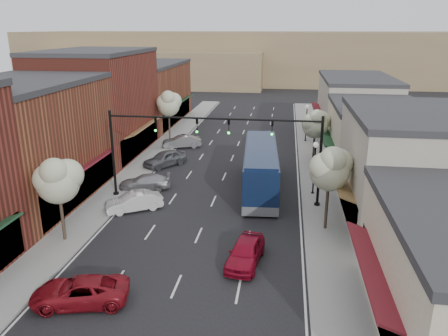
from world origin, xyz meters
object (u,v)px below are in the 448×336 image
at_px(tree_right_far, 316,123).
at_px(tree_right_near, 331,168).
at_px(lamp_post_near, 315,160).
at_px(parked_car_d, 165,158).
at_px(parked_car_a, 80,292).
at_px(parked_car_e, 182,142).
at_px(tree_left_near, 58,179).
at_px(parked_car_b, 134,202).
at_px(signal_mast_left, 141,142).
at_px(lamp_post_far, 307,117).
at_px(coach_bus, 261,168).
at_px(red_hatchback, 245,252).
at_px(tree_left_far, 169,103).
at_px(parked_car_c, 145,182).
at_px(signal_mast_right, 288,147).

bearing_deg(tree_right_far, tree_right_near, -90.00).
relative_size(lamp_post_near, parked_car_d, 0.97).
xyz_separation_m(parked_car_a, parked_car_e, (-1.88, 29.47, 0.04)).
xyz_separation_m(tree_right_near, parked_car_e, (-14.55, 19.43, -3.75)).
xyz_separation_m(tree_left_near, parked_car_b, (2.69, 5.44, -3.53)).
distance_m(tree_right_far, parked_car_d, 15.32).
distance_m(signal_mast_left, tree_right_near, 14.55).
height_order(lamp_post_far, coach_bus, lamp_post_far).
bearing_deg(parked_car_b, parked_car_e, 150.88).
height_order(red_hatchback, parked_car_b, red_hatchback).
bearing_deg(tree_left_near, lamp_post_far, 60.22).
distance_m(tree_right_far, red_hatchback, 21.89).
relative_size(tree_right_far, parked_car_a, 1.14).
distance_m(tree_right_far, coach_bus, 10.26).
height_order(lamp_post_far, parked_car_e, lamp_post_far).
xyz_separation_m(tree_left_far, parked_car_e, (2.05, -2.57, -3.90)).
xyz_separation_m(parked_car_a, parked_car_c, (-1.88, 15.98, -0.04)).
xyz_separation_m(tree_left_near, red_hatchback, (11.64, -1.07, -3.49)).
height_order(tree_right_far, parked_car_d, tree_right_far).
distance_m(coach_bus, parked_car_e, 15.62).
relative_size(signal_mast_right, parked_car_a, 1.72).
relative_size(tree_left_far, parked_car_a, 1.29).
relative_size(lamp_post_near, parked_car_a, 0.93).
height_order(signal_mast_right, signal_mast_left, same).
relative_size(parked_car_a, parked_car_c, 1.12).
distance_m(tree_right_near, parked_car_a, 16.60).
bearing_deg(parked_car_d, signal_mast_right, 1.78).
distance_m(tree_right_far, parked_car_b, 20.41).
xyz_separation_m(signal_mast_right, parked_car_d, (-11.82, 8.36, -3.85)).
xyz_separation_m(tree_right_near, tree_left_near, (-16.60, -4.00, -0.23)).
xyz_separation_m(tree_left_near, parked_car_e, (2.05, 23.43, -3.52)).
bearing_deg(parked_car_c, parked_car_b, -4.10).
bearing_deg(parked_car_c, tree_left_near, -23.80).
height_order(tree_right_near, coach_bus, tree_right_near).
bearing_deg(lamp_post_far, lamp_post_near, -90.00).
bearing_deg(parked_car_e, tree_right_far, 56.30).
distance_m(lamp_post_far, parked_car_e, 14.92).
xyz_separation_m(signal_mast_left, lamp_post_near, (13.42, 2.50, -1.62)).
height_order(lamp_post_near, parked_car_d, lamp_post_near).
xyz_separation_m(lamp_post_far, parked_car_d, (-14.00, -11.64, -2.23)).
bearing_deg(red_hatchback, parked_car_d, 126.67).
bearing_deg(lamp_post_far, red_hatchback, -98.62).
xyz_separation_m(signal_mast_left, parked_car_b, (0.06, -2.61, -3.93)).
distance_m(signal_mast_left, tree_left_near, 8.48).
relative_size(tree_right_near, coach_bus, 0.49).
bearing_deg(tree_left_far, parked_car_e, -51.38).
xyz_separation_m(tree_right_far, parked_car_b, (-13.91, -14.56, -3.30)).
bearing_deg(parked_car_a, tree_left_far, 174.26).
bearing_deg(parked_car_e, parked_car_c, -20.44).
xyz_separation_m(tree_right_near, lamp_post_far, (-0.55, 24.06, -1.45)).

